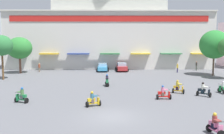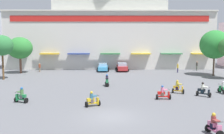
% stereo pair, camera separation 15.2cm
% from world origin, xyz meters
% --- Properties ---
extents(ground_plane, '(128.00, 128.00, 0.00)m').
position_xyz_m(ground_plane, '(0.00, 13.00, 0.00)').
color(ground_plane, slate).
extents(colonial_building, '(41.13, 17.63, 21.37)m').
position_xyz_m(colonial_building, '(0.00, 36.40, 8.96)').
color(colonial_building, silver).
rests_on(colonial_building, ground).
extents(plaza_tree_0, '(3.20, 2.90, 6.57)m').
position_xyz_m(plaza_tree_0, '(-15.83, 18.15, 5.03)').
color(plaza_tree_0, brown).
rests_on(plaza_tree_0, ground).
extents(plaza_tree_2, '(4.30, 3.98, 6.27)m').
position_xyz_m(plaza_tree_2, '(-15.52, 24.82, 4.38)').
color(plaza_tree_2, brown).
rests_on(plaza_tree_2, ground).
extents(plaza_tree_3, '(4.68, 4.71, 7.38)m').
position_xyz_m(plaza_tree_3, '(16.85, 21.59, 5.08)').
color(plaza_tree_3, brown).
rests_on(plaza_tree_3, ground).
extents(parked_car_0, '(2.34, 4.22, 1.44)m').
position_xyz_m(parked_car_0, '(-1.29, 27.54, 0.73)').
color(parked_car_0, '#3F97C8').
rests_on(parked_car_0, ground).
extents(parked_car_1, '(2.49, 4.14, 1.55)m').
position_xyz_m(parked_car_1, '(2.24, 27.53, 0.78)').
color(parked_car_1, '#AE2A2D').
rests_on(parked_car_1, ground).
extents(scooter_rider_0, '(1.40, 0.93, 1.53)m').
position_xyz_m(scooter_rider_0, '(-8.62, 4.50, 0.63)').
color(scooter_rider_0, black).
rests_on(scooter_rider_0, ground).
extents(scooter_rider_1, '(1.40, 1.02, 1.52)m').
position_xyz_m(scooter_rider_1, '(7.58, 8.43, 0.63)').
color(scooter_rider_1, black).
rests_on(scooter_rider_1, ground).
extents(scooter_rider_2, '(1.44, 1.05, 1.43)m').
position_xyz_m(scooter_rider_2, '(-1.66, 3.04, 0.59)').
color(scooter_rider_2, black).
rests_on(scooter_rider_2, ground).
extents(scooter_rider_4, '(0.59, 1.37, 1.42)m').
position_xyz_m(scooter_rider_4, '(12.58, 8.40, 0.58)').
color(scooter_rider_4, black).
rests_on(scooter_rider_4, ground).
extents(scooter_rider_5, '(0.57, 1.51, 1.53)m').
position_xyz_m(scooter_rider_5, '(-0.42, 12.96, 0.64)').
color(scooter_rider_5, black).
rests_on(scooter_rider_5, ground).
extents(scooter_rider_6, '(0.81, 1.42, 1.46)m').
position_xyz_m(scooter_rider_6, '(6.64, -3.94, 0.61)').
color(scooter_rider_6, black).
rests_on(scooter_rider_6, ground).
extents(scooter_rider_7, '(1.49, 1.32, 1.54)m').
position_xyz_m(scooter_rider_7, '(9.87, 6.88, 0.63)').
color(scooter_rider_7, black).
rests_on(scooter_rider_7, ground).
extents(scooter_rider_8, '(1.46, 0.56, 1.46)m').
position_xyz_m(scooter_rider_8, '(5.34, 5.65, 0.60)').
color(scooter_rider_8, black).
rests_on(scooter_rider_8, ground).
extents(pedestrian_0, '(0.42, 0.42, 1.65)m').
position_xyz_m(pedestrian_0, '(12.03, 25.45, 0.95)').
color(pedestrian_0, '#27214A').
rests_on(pedestrian_0, ground).
extents(pedestrian_1, '(0.45, 0.45, 1.73)m').
position_xyz_m(pedestrian_1, '(16.35, 28.15, 1.00)').
color(pedestrian_1, '#444A3E').
rests_on(pedestrian_1, ground).
extents(pedestrian_2, '(0.42, 0.42, 1.61)m').
position_xyz_m(pedestrian_2, '(-12.70, 26.52, 0.91)').
color(pedestrian_2, '#806B55').
rests_on(pedestrian_2, ground).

